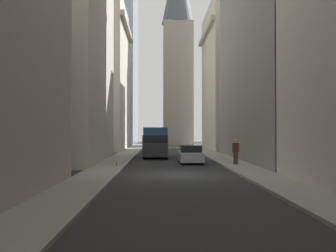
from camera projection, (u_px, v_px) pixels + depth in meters
name	position (u px, v px, depth m)	size (l,w,h in m)	color
ground_plane	(178.00, 175.00, 21.37)	(135.00, 135.00, 0.00)	#262628
sidewalk_right	(99.00, 174.00, 21.26)	(90.00, 2.20, 0.14)	gray
sidewalk_left	(256.00, 173.00, 21.47)	(90.00, 2.20, 0.14)	gray
building_left_midfar	(298.00, 11.00, 31.44)	(19.33, 10.50, 25.24)	gray
building_left_far	(244.00, 79.00, 51.46)	(14.30, 10.50, 19.30)	beige
building_right_midfar	(42.00, 43.00, 30.50)	(13.13, 10.00, 19.42)	beige
building_right_far	(89.00, 79.00, 50.47)	(14.50, 10.50, 19.16)	beige
church_spire	(178.00, 41.00, 63.11)	(5.43, 5.43, 33.91)	gray
delivery_truck	(156.00, 142.00, 35.59)	(6.46, 2.25, 2.84)	#285699
sedan_silver	(190.00, 154.00, 29.39)	(4.30, 1.78, 1.42)	#B7BABF
pedestrian	(236.00, 151.00, 26.74)	(0.26, 0.44, 1.78)	#473D33
discarded_bottle	(116.00, 164.00, 25.36)	(0.07, 0.07, 0.27)	brown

